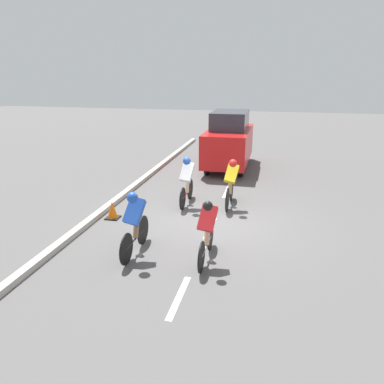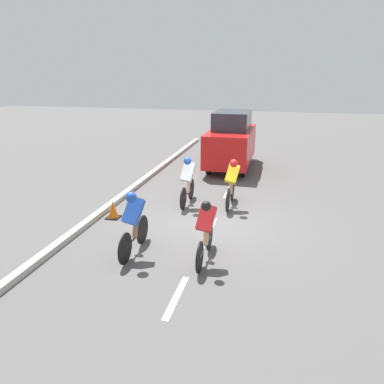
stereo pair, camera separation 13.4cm
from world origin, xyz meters
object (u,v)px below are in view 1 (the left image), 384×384
(cyclist_red, at_px, (207,229))
(traffic_cone, at_px, (112,210))
(support_car, at_px, (229,141))
(cyclist_blue, at_px, (135,221))
(cyclist_white, at_px, (187,179))
(cyclist_yellow, at_px, (231,181))

(cyclist_red, xyz_separation_m, traffic_cone, (2.99, -1.86, -0.52))
(cyclist_red, relative_size, traffic_cone, 3.43)
(support_car, distance_m, traffic_cone, 6.91)
(cyclist_blue, xyz_separation_m, cyclist_white, (-0.34, -3.42, -0.00))
(cyclist_red, relative_size, support_car, 0.42)
(cyclist_yellow, xyz_separation_m, cyclist_white, (1.30, 0.13, 0.02))
(cyclist_red, xyz_separation_m, support_car, (0.63, -8.29, 0.39))
(cyclist_red, distance_m, support_car, 8.32)
(cyclist_blue, height_order, cyclist_white, cyclist_white)
(support_car, bearing_deg, cyclist_yellow, 98.21)
(cyclist_red, relative_size, cyclist_white, 1.02)
(cyclist_yellow, xyz_separation_m, cyclist_red, (0.06, 3.49, -0.04))
(cyclist_yellow, xyz_separation_m, support_car, (0.69, -4.80, 0.35))
(cyclist_yellow, relative_size, traffic_cone, 3.45)
(cyclist_blue, bearing_deg, traffic_cone, -53.55)
(support_car, bearing_deg, cyclist_blue, 83.54)
(cyclist_red, bearing_deg, cyclist_white, -69.76)
(cyclist_yellow, height_order, cyclist_white, cyclist_white)
(cyclist_yellow, height_order, cyclist_red, cyclist_yellow)
(cyclist_red, height_order, cyclist_white, cyclist_white)
(cyclist_yellow, relative_size, cyclist_white, 1.03)
(cyclist_blue, height_order, cyclist_red, cyclist_blue)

